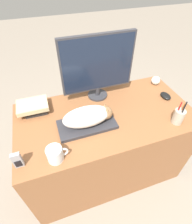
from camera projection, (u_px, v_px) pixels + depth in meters
ground_plane at (116, 199)px, 1.56m from camera, size 12.00×12.00×0.00m
desk at (104, 145)px, 1.54m from camera, size 1.30×0.67×0.75m
keyboard at (87, 125)px, 1.19m from camera, size 0.39×0.19×0.02m
cat at (89, 116)px, 1.14m from camera, size 0.34×0.15×0.13m
monitor at (98, 66)px, 1.25m from camera, size 0.54×0.16×0.50m
computer_mouse at (166, 96)px, 1.42m from camera, size 0.07×0.10×0.03m
coffee_mug at (55, 154)px, 0.98m from camera, size 0.12×0.09×0.10m
pen_cup at (179, 116)px, 1.18m from camera, size 0.07×0.07×0.20m
baseball at (156, 80)px, 1.54m from camera, size 0.08×0.08×0.08m
phone at (17, 160)px, 0.94m from camera, size 0.05×0.03×0.11m
book_stack at (34, 107)px, 1.28m from camera, size 0.22×0.16×0.08m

